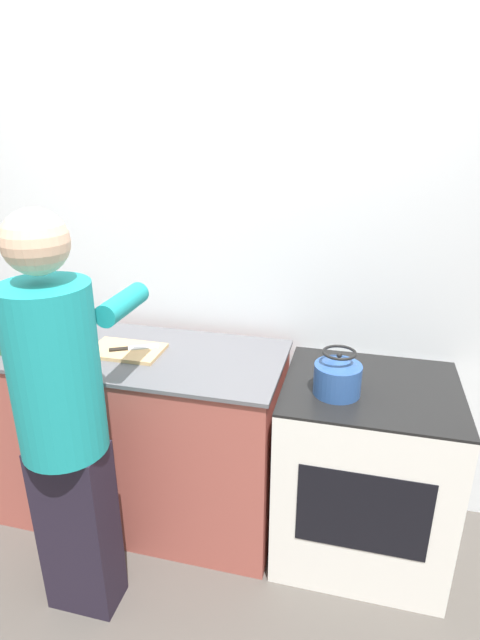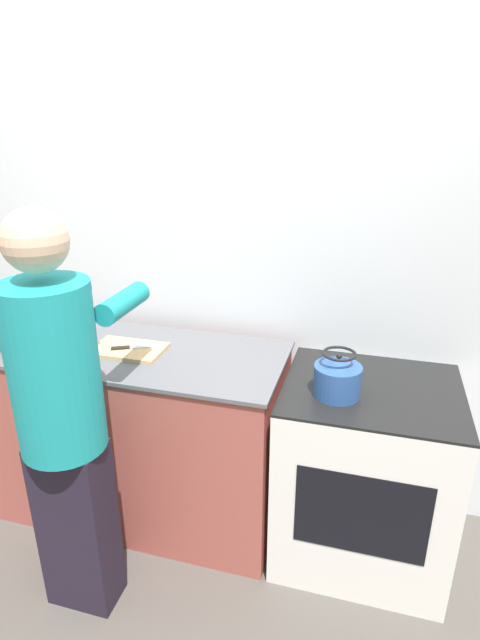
{
  "view_description": "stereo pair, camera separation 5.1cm",
  "coord_description": "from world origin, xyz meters",
  "px_view_note": "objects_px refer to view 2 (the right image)",
  "views": [
    {
      "loc": [
        0.7,
        -1.66,
        1.94
      ],
      "look_at": [
        0.23,
        0.21,
        1.18
      ],
      "focal_mm": 28.0,
      "sensor_mm": 36.0,
      "label": 1
    },
    {
      "loc": [
        0.75,
        -1.65,
        1.94
      ],
      "look_at": [
        0.23,
        0.21,
        1.18
      ],
      "focal_mm": 28.0,
      "sensor_mm": 36.0,
      "label": 2
    }
  ],
  "objects_px": {
    "knife": "(134,347)",
    "kettle": "(337,377)",
    "oven": "(364,472)",
    "cutting_board": "(128,349)",
    "person": "(63,412)",
    "canister_jar": "(52,319)",
    "bowl_prep": "(40,350)"
  },
  "relations": [
    {
      "from": "cutting_board",
      "to": "canister_jar",
      "type": "bearing_deg",
      "value": 170.87
    },
    {
      "from": "person",
      "to": "cutting_board",
      "type": "bearing_deg",
      "value": 91.36
    },
    {
      "from": "oven",
      "to": "knife",
      "type": "distance_m",
      "value": 1.22
    },
    {
      "from": "oven",
      "to": "cutting_board",
      "type": "relative_size",
      "value": 2.58
    },
    {
      "from": "knife",
      "to": "canister_jar",
      "type": "bearing_deg",
      "value": 145.59
    },
    {
      "from": "knife",
      "to": "kettle",
      "type": "xyz_separation_m",
      "value": [
        0.96,
        -0.07,
        0.01
      ]
    },
    {
      "from": "oven",
      "to": "person",
      "type": "xyz_separation_m",
      "value": [
        -1.13,
        -0.59,
        0.49
      ]
    },
    {
      "from": "knife",
      "to": "kettle",
      "type": "height_order",
      "value": "kettle"
    },
    {
      "from": "knife",
      "to": "person",
      "type": "bearing_deg",
      "value": -118.44
    },
    {
      "from": "canister_jar",
      "to": "oven",
      "type": "bearing_deg",
      "value": -1.33
    },
    {
      "from": "person",
      "to": "canister_jar",
      "type": "xyz_separation_m",
      "value": [
        -0.47,
        0.63,
        0.09
      ]
    },
    {
      "from": "cutting_board",
      "to": "bowl_prep",
      "type": "bearing_deg",
      "value": -151.82
    },
    {
      "from": "cutting_board",
      "to": "bowl_prep",
      "type": "height_order",
      "value": "bowl_prep"
    },
    {
      "from": "cutting_board",
      "to": "bowl_prep",
      "type": "distance_m",
      "value": 0.4
    },
    {
      "from": "person",
      "to": "knife",
      "type": "relative_size",
      "value": 7.67
    },
    {
      "from": "cutting_board",
      "to": "knife",
      "type": "distance_m",
      "value": 0.03
    },
    {
      "from": "cutting_board",
      "to": "knife",
      "type": "bearing_deg",
      "value": 17.92
    },
    {
      "from": "knife",
      "to": "kettle",
      "type": "relative_size",
      "value": 1.12
    },
    {
      "from": "oven",
      "to": "knife",
      "type": "bearing_deg",
      "value": -178.57
    },
    {
      "from": "oven",
      "to": "person",
      "type": "height_order",
      "value": "person"
    },
    {
      "from": "oven",
      "to": "person",
      "type": "distance_m",
      "value": 1.36
    },
    {
      "from": "cutting_board",
      "to": "canister_jar",
      "type": "relative_size",
      "value": 1.92
    },
    {
      "from": "knife",
      "to": "bowl_prep",
      "type": "distance_m",
      "value": 0.43
    },
    {
      "from": "bowl_prep",
      "to": "canister_jar",
      "type": "xyz_separation_m",
      "value": [
        -0.11,
        0.26,
        0.05
      ]
    },
    {
      "from": "knife",
      "to": "canister_jar",
      "type": "relative_size",
      "value": 1.24
    },
    {
      "from": "cutting_board",
      "to": "canister_jar",
      "type": "height_order",
      "value": "canister_jar"
    },
    {
      "from": "oven",
      "to": "cutting_board",
      "type": "xyz_separation_m",
      "value": [
        -1.14,
        -0.04,
        0.5
      ]
    },
    {
      "from": "knife",
      "to": "kettle",
      "type": "distance_m",
      "value": 0.97
    },
    {
      "from": "cutting_board",
      "to": "canister_jar",
      "type": "xyz_separation_m",
      "value": [
        -0.46,
        0.07,
        0.08
      ]
    },
    {
      "from": "oven",
      "to": "bowl_prep",
      "type": "height_order",
      "value": "bowl_prep"
    },
    {
      "from": "bowl_prep",
      "to": "person",
      "type": "bearing_deg",
      "value": -45.39
    },
    {
      "from": "cutting_board",
      "to": "canister_jar",
      "type": "distance_m",
      "value": 0.47
    }
  ]
}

